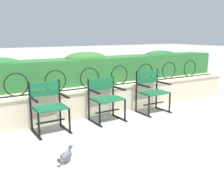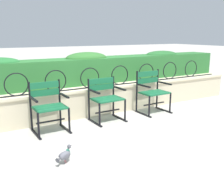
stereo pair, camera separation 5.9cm
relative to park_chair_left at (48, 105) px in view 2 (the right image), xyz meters
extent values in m
plane|color=#BCB7AD|center=(1.15, -0.28, -0.46)|extent=(60.00, 60.00, 0.00)
cube|color=beige|center=(1.15, 0.49, -0.19)|extent=(7.50, 0.35, 0.54)
cube|color=beige|center=(1.15, 0.49, 0.10)|extent=(7.50, 0.41, 0.05)
cylinder|color=black|center=(1.15, 0.42, 0.14)|extent=(6.95, 0.02, 0.02)
torus|color=black|center=(-0.42, 0.42, 0.33)|extent=(0.42, 0.02, 0.42)
torus|color=black|center=(0.29, 0.42, 0.33)|extent=(0.42, 0.02, 0.42)
torus|color=black|center=(1.00, 0.42, 0.33)|extent=(0.42, 0.02, 0.42)
torus|color=black|center=(1.71, 0.42, 0.33)|extent=(0.42, 0.02, 0.42)
torus|color=black|center=(2.42, 0.42, 0.33)|extent=(0.42, 0.02, 0.42)
torus|color=black|center=(3.12, 0.42, 0.33)|extent=(0.42, 0.02, 0.42)
torus|color=black|center=(3.83, 0.42, 0.33)|extent=(0.42, 0.02, 0.42)
cube|color=#2D7033|center=(1.15, 0.98, 0.40)|extent=(7.35, 0.63, 0.55)
ellipsoid|color=#2F682C|center=(1.19, 0.98, 0.68)|extent=(0.96, 0.57, 0.26)
ellipsoid|color=#29672F|center=(3.33, 0.98, 0.68)|extent=(0.89, 0.57, 0.19)
cube|color=#19663D|center=(0.00, -0.21, -0.02)|extent=(0.53, 0.14, 0.03)
cube|color=#19663D|center=(0.00, -0.08, -0.02)|extent=(0.53, 0.14, 0.03)
cube|color=#19663D|center=(0.00, 0.06, -0.02)|extent=(0.53, 0.14, 0.03)
cube|color=#19663D|center=(0.00, 0.16, 0.33)|extent=(0.53, 0.04, 0.11)
cube|color=#19663D|center=(0.00, 0.16, 0.19)|extent=(0.53, 0.04, 0.11)
cylinder|color=black|center=(0.26, 0.17, -0.03)|extent=(0.04, 0.04, 0.87)
cylinder|color=black|center=(0.27, -0.26, -0.24)|extent=(0.04, 0.04, 0.44)
cube|color=black|center=(0.27, -0.07, -0.45)|extent=(0.05, 0.52, 0.02)
cube|color=black|center=(0.27, -0.07, 0.16)|extent=(0.04, 0.40, 0.03)
cylinder|color=black|center=(-0.27, 0.16, -0.03)|extent=(0.04, 0.04, 0.87)
cylinder|color=black|center=(-0.26, -0.27, -0.24)|extent=(0.04, 0.04, 0.44)
cube|color=black|center=(-0.26, -0.08, -0.45)|extent=(0.05, 0.52, 0.02)
cube|color=black|center=(-0.26, -0.08, 0.16)|extent=(0.04, 0.40, 0.03)
cylinder|color=black|center=(0.00, -0.08, -0.26)|extent=(0.50, 0.04, 0.03)
cube|color=#19663D|center=(1.14, -0.19, -0.02)|extent=(0.56, 0.14, 0.03)
cube|color=#19663D|center=(1.14, -0.05, -0.02)|extent=(0.56, 0.14, 0.03)
cube|color=#19663D|center=(1.14, 0.09, -0.02)|extent=(0.56, 0.14, 0.03)
cube|color=#19663D|center=(1.13, 0.19, 0.29)|extent=(0.56, 0.04, 0.11)
cube|color=#19663D|center=(1.13, 0.19, 0.17)|extent=(0.56, 0.04, 0.11)
cylinder|color=black|center=(1.41, 0.20, -0.05)|extent=(0.04, 0.04, 0.83)
cylinder|color=black|center=(1.42, -0.23, -0.24)|extent=(0.04, 0.04, 0.44)
cube|color=black|center=(1.42, -0.04, -0.45)|extent=(0.05, 0.52, 0.02)
cube|color=black|center=(1.42, -0.04, 0.16)|extent=(0.04, 0.40, 0.03)
cylinder|color=black|center=(0.85, 0.18, -0.05)|extent=(0.04, 0.04, 0.83)
cylinder|color=black|center=(0.86, -0.25, -0.24)|extent=(0.04, 0.04, 0.44)
cube|color=black|center=(0.86, -0.06, -0.45)|extent=(0.05, 0.52, 0.02)
cube|color=black|center=(0.86, -0.06, 0.16)|extent=(0.04, 0.40, 0.03)
cylinder|color=black|center=(1.14, -0.05, -0.26)|extent=(0.53, 0.04, 0.03)
cube|color=#19663D|center=(2.28, -0.20, -0.02)|extent=(0.58, 0.14, 0.03)
cube|color=#19663D|center=(2.28, -0.06, -0.02)|extent=(0.58, 0.14, 0.03)
cube|color=#19663D|center=(2.27, 0.08, -0.02)|extent=(0.58, 0.14, 0.03)
cube|color=#19663D|center=(2.27, 0.18, 0.35)|extent=(0.58, 0.04, 0.11)
cube|color=#19663D|center=(2.27, 0.18, 0.21)|extent=(0.58, 0.04, 0.11)
cylinder|color=black|center=(2.56, 0.18, -0.01)|extent=(0.04, 0.04, 0.90)
cylinder|color=black|center=(2.57, -0.25, -0.24)|extent=(0.04, 0.04, 0.44)
cube|color=black|center=(2.56, -0.06, -0.45)|extent=(0.05, 0.52, 0.02)
cube|color=black|center=(2.56, -0.06, 0.16)|extent=(0.04, 0.40, 0.03)
cylinder|color=black|center=(1.98, 0.17, -0.01)|extent=(0.04, 0.04, 0.90)
cylinder|color=black|center=(1.99, -0.26, -0.24)|extent=(0.04, 0.04, 0.44)
cube|color=black|center=(1.99, -0.07, -0.45)|extent=(0.05, 0.52, 0.02)
cube|color=black|center=(1.99, -0.07, 0.16)|extent=(0.04, 0.40, 0.03)
cylinder|color=black|center=(2.28, -0.06, -0.26)|extent=(0.55, 0.04, 0.03)
ellipsoid|color=slate|center=(-0.18, -1.26, -0.36)|extent=(0.21, 0.18, 0.11)
cylinder|color=#2D6B56|center=(-0.13, -1.23, -0.32)|extent=(0.07, 0.07, 0.06)
sphere|color=#55555D|center=(-0.10, -1.22, -0.27)|extent=(0.06, 0.06, 0.06)
cone|color=black|center=(-0.08, -1.20, -0.27)|extent=(0.03, 0.02, 0.01)
cone|color=#4A4A52|center=(-0.28, -1.32, -0.36)|extent=(0.10, 0.09, 0.06)
ellipsoid|color=#5B5B63|center=(-0.21, -1.23, -0.35)|extent=(0.13, 0.09, 0.07)
ellipsoid|color=#5B5B63|center=(-0.17, -1.30, -0.35)|extent=(0.13, 0.09, 0.07)
cylinder|color=#C6515B|center=(-0.18, -1.24, -0.44)|extent=(0.01, 0.01, 0.05)
cylinder|color=#C6515B|center=(-0.18, -1.28, -0.44)|extent=(0.01, 0.01, 0.05)
camera|label=1|loc=(-1.30, -4.30, 1.20)|focal=42.25mm
camera|label=2|loc=(-1.25, -4.33, 1.20)|focal=42.25mm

